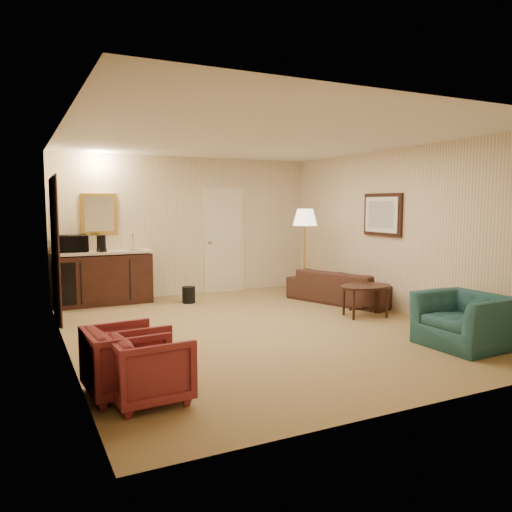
# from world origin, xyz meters

# --- Properties ---
(ground) EXTENTS (6.00, 6.00, 0.00)m
(ground) POSITION_xyz_m (0.00, 0.00, 0.00)
(ground) COLOR olive
(ground) RESTS_ON ground
(room_walls) EXTENTS (5.02, 6.01, 2.61)m
(room_walls) POSITION_xyz_m (-0.10, 0.77, 1.72)
(room_walls) COLOR beige
(room_walls) RESTS_ON ground
(wetbar_cabinet) EXTENTS (1.64, 0.58, 0.92)m
(wetbar_cabinet) POSITION_xyz_m (-1.65, 2.72, 0.46)
(wetbar_cabinet) COLOR black
(wetbar_cabinet) RESTS_ON ground
(sofa) EXTENTS (1.20, 2.00, 0.75)m
(sofa) POSITION_xyz_m (2.13, 1.04, 0.38)
(sofa) COLOR black
(sofa) RESTS_ON ground
(teal_armchair) EXTENTS (0.68, 1.01, 0.86)m
(teal_armchair) POSITION_xyz_m (1.86, -1.86, 0.43)
(teal_armchair) COLOR #215053
(teal_armchair) RESTS_ON ground
(rose_chair_near) EXTENTS (0.65, 0.68, 0.67)m
(rose_chair_near) POSITION_xyz_m (-2.00, -1.87, 0.33)
(rose_chair_near) COLOR maroon
(rose_chair_near) RESTS_ON ground
(rose_chair_far) EXTENTS (0.68, 0.72, 0.69)m
(rose_chair_far) POSITION_xyz_m (-2.15, -1.60, 0.35)
(rose_chair_far) COLOR maroon
(rose_chair_far) RESTS_ON ground
(coffee_table) EXTENTS (0.94, 0.72, 0.49)m
(coffee_table) POSITION_xyz_m (1.80, -0.04, 0.24)
(coffee_table) COLOR black
(coffee_table) RESTS_ON ground
(floor_lamp) EXTENTS (0.55, 0.55, 1.65)m
(floor_lamp) POSITION_xyz_m (1.70, 1.58, 0.82)
(floor_lamp) COLOR gold
(floor_lamp) RESTS_ON ground
(waste_bin) EXTENTS (0.29, 0.29, 0.29)m
(waste_bin) POSITION_xyz_m (-0.30, 2.17, 0.14)
(waste_bin) COLOR black
(waste_bin) RESTS_ON ground
(microwave) EXTENTS (0.52, 0.30, 0.35)m
(microwave) POSITION_xyz_m (-2.14, 2.78, 1.09)
(microwave) COLOR black
(microwave) RESTS_ON wetbar_cabinet
(coffee_maker) EXTENTS (0.18, 0.18, 0.28)m
(coffee_maker) POSITION_xyz_m (-1.68, 2.62, 1.06)
(coffee_maker) COLOR black
(coffee_maker) RESTS_ON wetbar_cabinet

